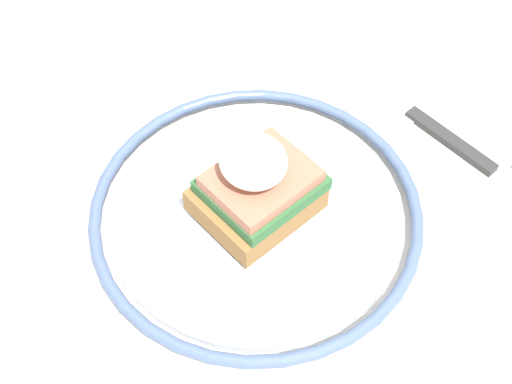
% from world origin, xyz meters
% --- Properties ---
extents(dining_table, '(0.85, 0.84, 0.76)m').
position_xyz_m(dining_table, '(0.00, 0.00, 0.63)').
color(dining_table, beige).
rests_on(dining_table, ground_plane).
extents(plate, '(0.26, 0.26, 0.02)m').
position_xyz_m(plate, '(0.04, 0.02, 0.77)').
color(plate, silver).
rests_on(plate, dining_table).
extents(sandwich, '(0.09, 0.07, 0.07)m').
position_xyz_m(sandwich, '(0.04, 0.02, 0.80)').
color(sandwich, olive).
rests_on(sandwich, plate).
extents(fork, '(0.02, 0.14, 0.00)m').
position_xyz_m(fork, '(-0.14, 0.03, 0.76)').
color(fork, silver).
rests_on(fork, dining_table).
extents(knife, '(0.02, 0.20, 0.01)m').
position_xyz_m(knife, '(0.21, 0.00, 0.76)').
color(knife, '#2D2D2D').
rests_on(knife, dining_table).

